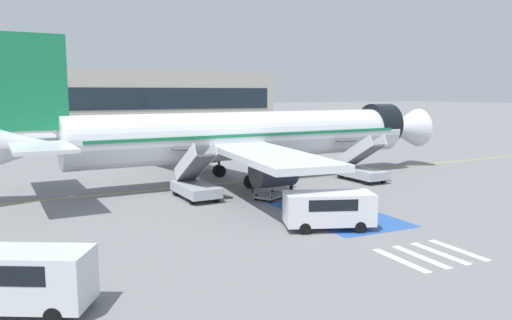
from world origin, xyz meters
TOP-DOWN VIEW (x-y plane):
  - ground_plane at (0.00, 0.00)m, footprint 600.00×600.00m
  - apron_leadline_yellow at (-1.47, -0.89)m, footprint 74.75×4.40m
  - apron_stand_patch_blue at (-1.47, -14.03)m, footprint 5.29×9.55m
  - apron_walkway_bar_0 at (-3.87, -22.73)m, footprint 0.44×3.60m
  - apron_walkway_bar_1 at (-2.67, -22.73)m, footprint 0.44×3.60m
  - apron_walkway_bar_2 at (-1.47, -22.73)m, footprint 0.44×3.60m
  - apron_walkway_bar_3 at (-0.27, -22.73)m, footprint 0.44×3.60m
  - airliner at (-2.12, -0.92)m, footprint 41.55×32.07m
  - boarding_stairs_forward at (7.25, -4.98)m, footprint 2.47×5.33m
  - boarding_stairs_aft at (-8.15, -5.84)m, footprint 2.47×5.33m
  - fuel_tanker at (-10.43, 20.39)m, footprint 2.88×9.64m
  - service_van_0 at (-19.54, -21.44)m, footprint 5.02×3.90m
  - service_van_1 at (-3.92, -16.84)m, footprint 5.37×3.64m
  - baggage_cart at (-3.20, -8.35)m, footprint 3.00×2.59m
  - ground_crew_0 at (-1.07, -7.44)m, footprint 0.33×0.48m
  - ground_crew_1 at (0.08, -5.27)m, footprint 0.33×0.47m
  - ground_crew_2 at (-0.43, -3.66)m, footprint 0.43×0.24m
  - ground_crew_3 at (-3.45, -5.73)m, footprint 0.49×0.41m
  - terminal_building at (-9.30, 60.55)m, footprint 77.09×12.10m

SIDE VIEW (x-z plane):
  - ground_plane at x=0.00m, z-range 0.00..0.00m
  - apron_leadline_yellow at x=-1.47m, z-range 0.00..0.01m
  - apron_stand_patch_blue at x=-1.47m, z-range 0.00..0.01m
  - apron_walkway_bar_0 at x=-3.87m, z-range 0.00..0.01m
  - apron_walkway_bar_1 at x=-2.67m, z-range 0.00..0.01m
  - apron_walkway_bar_2 at x=-1.47m, z-range 0.00..0.01m
  - apron_walkway_bar_3 at x=-0.27m, z-range 0.00..0.01m
  - baggage_cart at x=-3.20m, z-range -0.18..0.69m
  - ground_crew_2 at x=-0.43m, z-range 0.11..1.70m
  - ground_crew_1 at x=0.08m, z-range 0.12..1.77m
  - ground_crew_3 at x=-3.45m, z-range 0.13..1.82m
  - boarding_stairs_forward at x=7.25m, z-range -1.08..3.11m
  - boarding_stairs_aft at x=-8.15m, z-range -1.11..3.16m
  - ground_crew_0 at x=-1.07m, z-range 0.15..1.97m
  - service_van_1 at x=-3.92m, z-range 0.21..2.29m
  - service_van_0 at x=-19.54m, z-range 0.22..2.46m
  - fuel_tanker at x=-10.43m, z-range 0.02..3.49m
  - airliner at x=-2.12m, z-range -1.90..9.79m
  - terminal_building at x=-9.30m, z-range 0.00..11.77m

